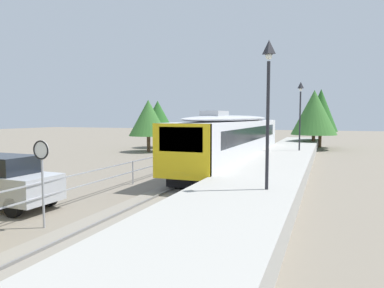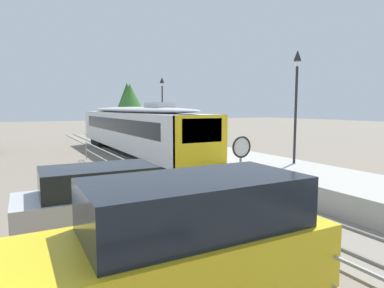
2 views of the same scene
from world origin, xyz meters
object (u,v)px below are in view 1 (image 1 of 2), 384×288
(platform_lamp_far_end, at_px, (300,103))
(platform_lamp_mid_platform, at_px, (268,86))
(parked_suv_silver, at_px, (1,181))
(commuter_train, at_px, (235,136))
(speed_limit_sign, at_px, (42,162))

(platform_lamp_far_end, bearing_deg, platform_lamp_mid_platform, -90.00)
(platform_lamp_mid_platform, height_order, platform_lamp_far_end, same)
(parked_suv_silver, bearing_deg, platform_lamp_mid_platform, 16.24)
(commuter_train, distance_m, platform_lamp_far_end, 6.36)
(commuter_train, height_order, speed_limit_sign, commuter_train)
(speed_limit_sign, bearing_deg, commuter_train, 82.09)
(commuter_train, distance_m, speed_limit_sign, 16.14)
(parked_suv_silver, bearing_deg, speed_limit_sign, -22.11)
(platform_lamp_mid_platform, height_order, speed_limit_sign, platform_lamp_mid_platform)
(parked_suv_silver, bearing_deg, platform_lamp_far_end, 62.44)
(platform_lamp_mid_platform, bearing_deg, parked_suv_silver, -163.76)
(commuter_train, relative_size, platform_lamp_far_end, 3.79)
(platform_lamp_mid_platform, distance_m, platform_lamp_far_end, 15.89)
(commuter_train, xyz_separation_m, platform_lamp_far_end, (4.13, 4.15, 2.47))
(platform_lamp_far_end, height_order, speed_limit_sign, platform_lamp_far_end)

